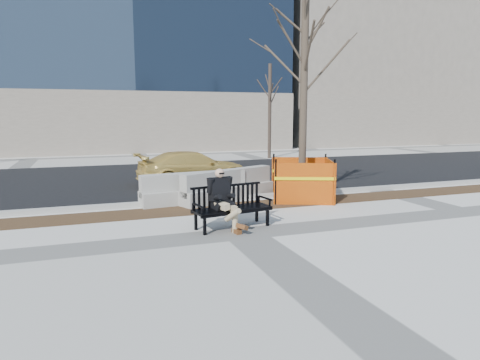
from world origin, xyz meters
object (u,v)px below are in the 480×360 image
(jersey_barrier_right, at_px, (228,200))
(jersey_barrier_left, at_px, (194,203))
(seated_man, at_px, (222,229))
(sedan, at_px, (193,183))
(tree_fence, at_px, (301,199))
(bench, at_px, (232,228))

(jersey_barrier_right, bearing_deg, jersey_barrier_left, 158.44)
(seated_man, relative_size, sedan, 0.33)
(jersey_barrier_left, bearing_deg, tree_fence, -18.26)
(sedan, relative_size, jersey_barrier_right, 1.26)
(seated_man, xyz_separation_m, sedan, (0.89, 6.52, 0.00))
(seated_man, xyz_separation_m, jersey_barrier_left, (0.10, 3.04, 0.00))
(seated_man, xyz_separation_m, tree_fence, (3.27, 2.41, 0.00))
(sedan, bearing_deg, jersey_barrier_left, 161.89)
(bench, xyz_separation_m, tree_fence, (3.02, 2.42, 0.00))
(jersey_barrier_left, xyz_separation_m, jersey_barrier_right, (1.04, 0.03, 0.00))
(bench, height_order, jersey_barrier_right, bench)
(tree_fence, relative_size, jersey_barrier_left, 2.08)
(tree_fence, relative_size, jersey_barrier_right, 2.01)
(bench, relative_size, seated_man, 1.35)
(bench, bearing_deg, sedan, 74.81)
(bench, xyz_separation_m, jersey_barrier_right, (0.89, 3.07, 0.00))
(seated_man, height_order, sedan, seated_man)
(tree_fence, bearing_deg, jersey_barrier_right, 162.88)
(bench, bearing_deg, jersey_barrier_left, 83.23)
(jersey_barrier_right, bearing_deg, sedan, 71.07)
(jersey_barrier_right, bearing_deg, tree_fence, -40.15)
(bench, relative_size, sedan, 0.44)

